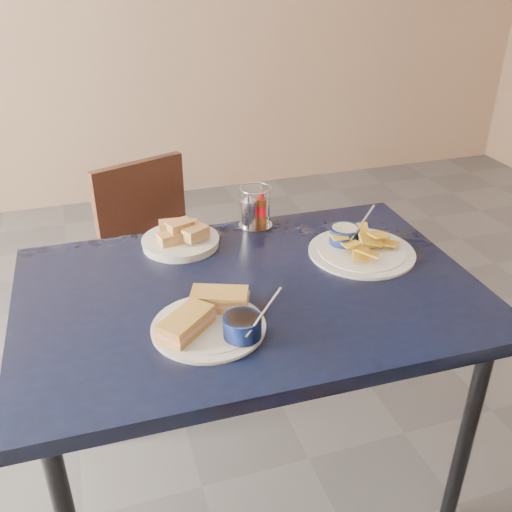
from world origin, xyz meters
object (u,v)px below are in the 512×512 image
object	(u,v)px
dining_table	(250,308)
sandwich_plate	(213,319)
plantain_plate	(357,246)
bread_basket	(181,238)
chair_far	(162,249)
condiment_caddy	(254,210)

from	to	relation	value
dining_table	sandwich_plate	world-z (taller)	sandwich_plate
dining_table	plantain_plate	distance (m)	0.39
sandwich_plate	bread_basket	world-z (taller)	sandwich_plate
chair_far	condiment_caddy	xyz separation A→B (m)	(0.24, -0.46, 0.34)
sandwich_plate	bread_basket	distance (m)	0.44
sandwich_plate	bread_basket	xyz separation A→B (m)	(0.01, 0.44, 0.00)
plantain_plate	chair_far	bearing A→B (deg)	124.03
plantain_plate	bread_basket	distance (m)	0.53
chair_far	plantain_plate	bearing A→B (deg)	-55.97
bread_basket	dining_table	bearing A→B (deg)	-66.58
chair_far	plantain_plate	world-z (taller)	plantain_plate
plantain_plate	sandwich_plate	bearing A→B (deg)	-154.39
dining_table	bread_basket	world-z (taller)	bread_basket
sandwich_plate	condiment_caddy	bearing A→B (deg)	62.23
chair_far	plantain_plate	distance (m)	0.92
sandwich_plate	plantain_plate	bearing A→B (deg)	25.61
dining_table	plantain_plate	xyz separation A→B (m)	(0.36, 0.10, 0.08)
sandwich_plate	condiment_caddy	size ratio (longest dim) A/B	2.22
sandwich_plate	dining_table	bearing A→B (deg)	46.21
plantain_plate	condiment_caddy	xyz separation A→B (m)	(-0.24, 0.26, 0.04)
plantain_plate	bread_basket	bearing A→B (deg)	158.14
chair_far	sandwich_plate	world-z (taller)	sandwich_plate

